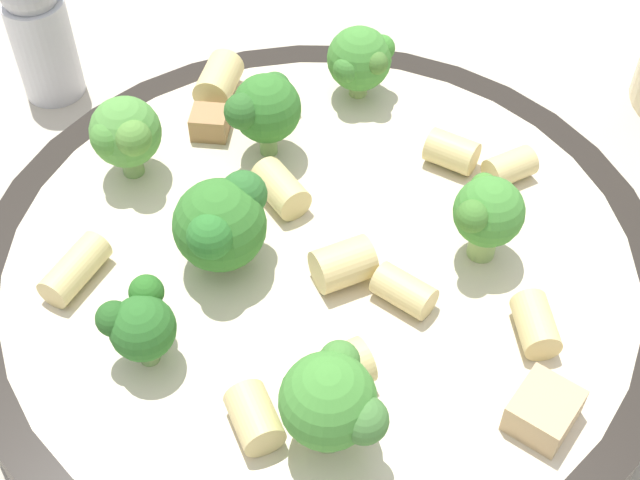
% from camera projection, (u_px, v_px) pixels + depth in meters
% --- Properties ---
extents(ground_plane, '(2.00, 2.00, 0.00)m').
position_uv_depth(ground_plane, '(320.00, 312.00, 0.39)').
color(ground_plane, '#BCB29E').
extents(pasta_bowl, '(0.28, 0.28, 0.04)m').
position_uv_depth(pasta_bowl, '(320.00, 281.00, 0.37)').
color(pasta_bowl, '#28231E').
rests_on(pasta_bowl, ground_plane).
extents(broccoli_floret_0, '(0.04, 0.04, 0.04)m').
position_uv_depth(broccoli_floret_0, '(221.00, 223.00, 0.34)').
color(broccoli_floret_0, '#84AD60').
rests_on(broccoli_floret_0, pasta_bowl).
extents(broccoli_floret_1, '(0.03, 0.04, 0.04)m').
position_uv_depth(broccoli_floret_1, '(265.00, 108.00, 0.38)').
color(broccoli_floret_1, '#84AD60').
rests_on(broccoli_floret_1, pasta_bowl).
extents(broccoli_floret_2, '(0.04, 0.03, 0.04)m').
position_uv_depth(broccoli_floret_2, '(332.00, 401.00, 0.28)').
color(broccoli_floret_2, '#9EC175').
rests_on(broccoli_floret_2, pasta_bowl).
extents(broccoli_floret_3, '(0.03, 0.03, 0.04)m').
position_uv_depth(broccoli_floret_3, '(487.00, 213.00, 0.34)').
color(broccoli_floret_3, '#93B766').
rests_on(broccoli_floret_3, pasta_bowl).
extents(broccoli_floret_4, '(0.03, 0.03, 0.04)m').
position_uv_depth(broccoli_floret_4, '(360.00, 59.00, 0.41)').
color(broccoli_floret_4, '#93B766').
rests_on(broccoli_floret_4, pasta_bowl).
extents(broccoli_floret_5, '(0.03, 0.03, 0.04)m').
position_uv_depth(broccoli_floret_5, '(125.00, 134.00, 0.37)').
color(broccoli_floret_5, '#84AD60').
rests_on(broccoli_floret_5, pasta_bowl).
extents(broccoli_floret_6, '(0.02, 0.03, 0.03)m').
position_uv_depth(broccoli_floret_6, '(135.00, 317.00, 0.31)').
color(broccoli_floret_6, '#84AD60').
rests_on(broccoli_floret_6, pasta_bowl).
extents(rigatoni_0, '(0.02, 0.02, 0.02)m').
position_uv_depth(rigatoni_0, '(254.00, 418.00, 0.30)').
color(rigatoni_0, '#E0C67F').
rests_on(rigatoni_0, pasta_bowl).
extents(rigatoni_1, '(0.03, 0.02, 0.01)m').
position_uv_depth(rigatoni_1, '(536.00, 325.00, 0.33)').
color(rigatoni_1, '#E0C67F').
rests_on(rigatoni_1, pasta_bowl).
extents(rigatoni_2, '(0.03, 0.02, 0.02)m').
position_uv_depth(rigatoni_2, '(280.00, 189.00, 0.37)').
color(rigatoni_2, '#E0C67F').
rests_on(rigatoni_2, pasta_bowl).
extents(rigatoni_3, '(0.03, 0.02, 0.01)m').
position_uv_depth(rigatoni_3, '(404.00, 291.00, 0.34)').
color(rigatoni_3, '#E0C67F').
rests_on(rigatoni_3, pasta_bowl).
extents(rigatoni_4, '(0.03, 0.02, 0.02)m').
position_uv_depth(rigatoni_4, '(452.00, 152.00, 0.39)').
color(rigatoni_4, '#E0C67F').
rests_on(rigatoni_4, pasta_bowl).
extents(rigatoni_5, '(0.02, 0.02, 0.01)m').
position_uv_depth(rigatoni_5, '(510.00, 167.00, 0.38)').
color(rigatoni_5, '#E0C67F').
rests_on(rigatoni_5, pasta_bowl).
extents(rigatoni_6, '(0.03, 0.03, 0.02)m').
position_uv_depth(rigatoni_6, '(219.00, 81.00, 0.42)').
color(rigatoni_6, '#E0C67F').
rests_on(rigatoni_6, pasta_bowl).
extents(rigatoni_7, '(0.02, 0.03, 0.02)m').
position_uv_depth(rigatoni_7, '(347.00, 262.00, 0.34)').
color(rigatoni_7, '#E0C67F').
rests_on(rigatoni_7, pasta_bowl).
extents(rigatoni_8, '(0.02, 0.03, 0.01)m').
position_uv_depth(rigatoni_8, '(75.00, 269.00, 0.34)').
color(rigatoni_8, '#E0C67F').
rests_on(rigatoni_8, pasta_bowl).
extents(rigatoni_9, '(0.02, 0.02, 0.02)m').
position_uv_depth(rigatoni_9, '(340.00, 370.00, 0.31)').
color(rigatoni_9, '#E0C67F').
rests_on(rigatoni_9, pasta_bowl).
extents(chicken_chunk_0, '(0.02, 0.02, 0.01)m').
position_uv_depth(chicken_chunk_0, '(210.00, 123.00, 0.40)').
color(chicken_chunk_0, '#A87A4C').
rests_on(chicken_chunk_0, pasta_bowl).
extents(chicken_chunk_1, '(0.02, 0.02, 0.01)m').
position_uv_depth(chicken_chunk_1, '(277.00, 102.00, 0.41)').
color(chicken_chunk_1, '#A87A4C').
rests_on(chicken_chunk_1, pasta_bowl).
extents(chicken_chunk_2, '(0.03, 0.03, 0.01)m').
position_uv_depth(chicken_chunk_2, '(544.00, 411.00, 0.30)').
color(chicken_chunk_2, tan).
rests_on(chicken_chunk_2, pasta_bowl).
extents(pepper_shaker, '(0.03, 0.03, 0.08)m').
position_uv_depth(pepper_shaker, '(39.00, 29.00, 0.45)').
color(pepper_shaker, silver).
rests_on(pepper_shaker, ground_plane).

